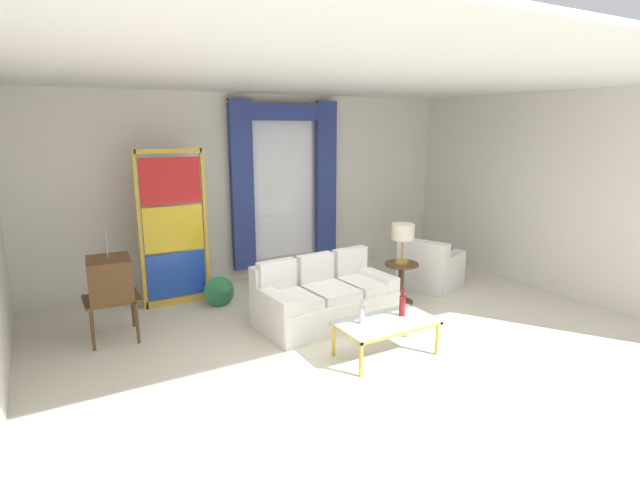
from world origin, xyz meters
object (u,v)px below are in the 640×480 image
at_px(coffee_table, 386,324).
at_px(peacock_figurine, 222,293).
at_px(vintage_tv, 110,280).
at_px(couch_white_long, 323,298).
at_px(round_side_table, 401,279).
at_px(bottle_crystal_tall, 362,314).
at_px(stained_glass_divider, 174,232).
at_px(bottle_blue_decanter, 402,304).
at_px(armchair_white, 429,270).
at_px(table_lamp_brass, 403,233).

relative_size(coffee_table, peacock_figurine, 1.84).
bearing_deg(vintage_tv, peacock_figurine, 13.15).
distance_m(couch_white_long, coffee_table, 1.24).
height_order(peacock_figurine, round_side_table, round_side_table).
bearing_deg(bottle_crystal_tall, stained_glass_divider, 115.75).
height_order(bottle_blue_decanter, armchair_white, armchair_white).
xyz_separation_m(stained_glass_divider, round_side_table, (2.80, -1.56, -0.70)).
height_order(coffee_table, round_side_table, round_side_table).
bearing_deg(armchair_white, table_lamp_brass, -158.07).
bearing_deg(coffee_table, peacock_figurine, 115.15).
relative_size(couch_white_long, armchair_white, 1.72).
relative_size(armchair_white, table_lamp_brass, 1.86).
distance_m(armchair_white, peacock_figurine, 3.23).
distance_m(coffee_table, round_side_table, 1.73).
bearing_deg(bottle_blue_decanter, table_lamp_brass, 51.50).
height_order(coffee_table, stained_glass_divider, stained_glass_divider).
bearing_deg(coffee_table, bottle_crystal_tall, 164.91).
bearing_deg(round_side_table, stained_glass_divider, 150.94).
height_order(bottle_crystal_tall, round_side_table, bottle_crystal_tall).
xyz_separation_m(bottle_blue_decanter, table_lamp_brass, (0.96, 1.21, 0.49)).
xyz_separation_m(coffee_table, vintage_tv, (-2.56, 1.99, 0.36)).
height_order(coffee_table, armchair_white, armchair_white).
bearing_deg(bottle_crystal_tall, couch_white_long, 81.08).
bearing_deg(stained_glass_divider, armchair_white, -18.61).
xyz_separation_m(coffee_table, peacock_figurine, (-1.10, 2.33, -0.15)).
xyz_separation_m(coffee_table, armchair_white, (2.04, 1.58, -0.08)).
bearing_deg(bottle_blue_decanter, bottle_crystal_tall, 175.85).
bearing_deg(round_side_table, bottle_blue_decanter, -128.50).
bearing_deg(bottle_crystal_tall, round_side_table, 38.15).
bearing_deg(peacock_figurine, stained_glass_divider, 136.87).
distance_m(vintage_tv, round_side_table, 3.86).
bearing_deg(vintage_tv, couch_white_long, -17.05).
height_order(bottle_blue_decanter, bottle_crystal_tall, bottle_blue_decanter).
xyz_separation_m(bottle_crystal_tall, peacock_figurine, (-0.82, 2.26, -0.30)).
xyz_separation_m(coffee_table, round_side_table, (1.21, 1.24, -0.02)).
distance_m(couch_white_long, stained_glass_divider, 2.29).
bearing_deg(stained_glass_divider, vintage_tv, -140.16).
bearing_deg(couch_white_long, table_lamp_brass, 0.19).
relative_size(bottle_crystal_tall, armchair_white, 0.26).
bearing_deg(bottle_crystal_tall, table_lamp_brass, 38.15).
distance_m(vintage_tv, table_lamp_brass, 3.85).
xyz_separation_m(bottle_crystal_tall, stained_glass_divider, (-1.31, 2.72, 0.54)).
xyz_separation_m(couch_white_long, stained_glass_divider, (-1.50, 1.56, 0.75)).
xyz_separation_m(couch_white_long, peacock_figurine, (-1.00, 1.10, -0.08)).
bearing_deg(table_lamp_brass, bottle_blue_decanter, -128.50).
distance_m(vintage_tv, armchair_white, 4.63).
relative_size(couch_white_long, table_lamp_brass, 3.19).
relative_size(vintage_tv, armchair_white, 1.27).
bearing_deg(couch_white_long, bottle_crystal_tall, -98.92).
distance_m(bottle_blue_decanter, bottle_crystal_tall, 0.53).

